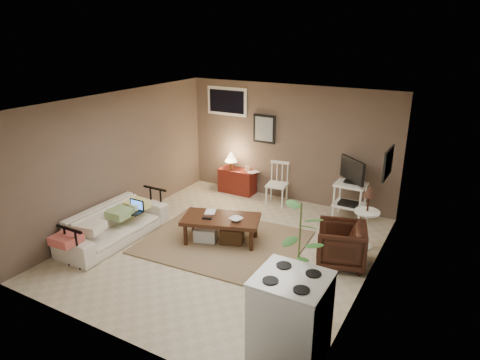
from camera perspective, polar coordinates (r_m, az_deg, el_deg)
The scene contains 20 objects.
floor at distance 7.18m, azimuth -1.85°, elevation -8.96°, with size 5.00×5.00×0.00m, color #C1B293.
art_back at distance 8.96m, azimuth 3.26°, elevation 6.82°, with size 0.50×0.03×0.60m, color black.
art_right at distance 6.79m, azimuth 19.15°, elevation 2.14°, with size 0.03×0.60×0.45m, color black.
window at distance 9.29m, azimuth -1.75°, elevation 10.45°, with size 0.96×0.03×0.60m, color white.
rug at distance 7.32m, azimuth -2.23°, elevation -8.27°, with size 2.59×2.07×0.02m, color olive.
coffee_table at distance 7.23m, azimuth -2.61°, elevation -6.35°, with size 1.42×1.04×0.48m.
sofa at distance 7.55m, azimuth -16.54°, elevation -5.05°, with size 1.97×0.58×0.77m, color beige.
sofa_pillows at distance 7.35m, azimuth -17.59°, elevation -5.12°, with size 0.38×1.87×0.13m, color beige, non-canonical shape.
sofa_end_rails at distance 7.50m, azimuth -15.88°, elevation -5.62°, with size 0.53×1.97×0.66m, color black, non-canonical shape.
laptop at distance 7.60m, azimuth -13.81°, elevation -3.69°, with size 0.30×0.22×0.21m.
red_console at distance 9.36m, azimuth -0.46°, elevation 0.19°, with size 0.79×0.35×0.92m.
spindle_chair at distance 8.76m, azimuth 4.97°, elevation -0.64°, with size 0.45×0.45×0.87m.
tv_stand at distance 8.21m, azimuth 14.52°, elevation -1.00°, with size 0.56×0.51×1.19m.
side_table at distance 7.19m, azimuth 16.63°, elevation -3.85°, with size 0.40×0.40×1.08m.
armchair at distance 6.72m, azimuth 13.33°, elevation -8.15°, with size 0.70×0.66×0.72m, color black.
potted_plant at distance 5.38m, azimuth 7.86°, elevation -9.80°, with size 0.38×0.38×1.52m.
stove at distance 4.87m, azimuth 6.73°, elevation -17.67°, with size 0.77×0.71×1.00m.
bowl at distance 6.98m, azimuth -0.54°, elevation -4.67°, with size 0.21×0.05×0.21m, color #3A1C10.
book_table at distance 7.31m, azimuth -4.68°, elevation -3.44°, with size 0.18×0.02×0.24m, color #3A1C10.
book_console at distance 9.12m, azimuth 1.46°, elevation 1.84°, with size 0.18×0.02×0.24m, color #3A1C10.
Camera 1 is at (3.29, -5.37, 3.44)m, focal length 32.00 mm.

